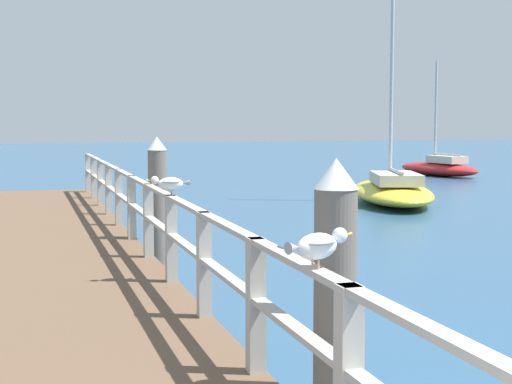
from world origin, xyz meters
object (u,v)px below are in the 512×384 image
dock_piling_near (335,311)px  boat_3 (439,167)px  seagull_foreground (318,245)px  seagull_background (170,183)px  boat_2 (392,190)px  dock_piling_far (158,203)px

dock_piling_near → boat_3: (14.52, 23.71, -0.68)m
dock_piling_near → seagull_foreground: size_ratio=4.40×
seagull_foreground → seagull_background: 4.42m
dock_piling_near → seagull_foreground: (-0.37, -0.64, 0.56)m
seagull_background → boat_3: 24.92m
boat_2 → seagull_background: bearing=-109.0°
seagull_background → boat_3: size_ratio=0.10×
seagull_background → dock_piling_far: bearing=-5.6°
dock_piling_near → dock_piling_far: same height
seagull_background → seagull_foreground: bearing=-178.4°
dock_piling_far → boat_3: bearing=49.1°
dock_piling_near → seagull_foreground: bearing=-120.2°
seagull_foreground → boat_3: size_ratio=0.10×
boat_2 → seagull_foreground: bearing=-100.2°
dock_piling_far → seagull_background: (-0.39, -3.15, 0.56)m
dock_piling_far → seagull_background: 3.22m
dock_piling_near → boat_2: (7.82, 14.68, -0.66)m
seagull_background → boat_2: (8.21, 10.90, -1.22)m
boat_2 → dock_piling_far: bearing=-117.3°
boat_3 → seagull_foreground: bearing=-129.8°
dock_piling_far → boat_3: boat_3 is taller
seagull_foreground → seagull_background: size_ratio=0.97×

